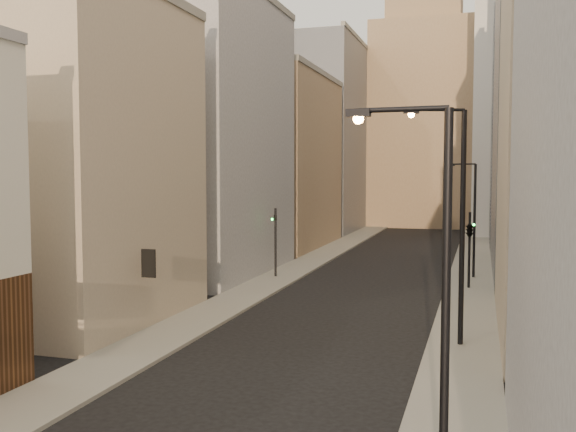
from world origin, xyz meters
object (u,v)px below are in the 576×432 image
object	(u,v)px
traffic_light_left	(275,228)
white_tower	(510,77)
streetlamp_near	(435,283)
streetlamp_far	(472,213)
clock_tower	(424,101)
traffic_light_right	(470,229)
streetlamp_mid	(456,212)

from	to	relation	value
traffic_light_left	white_tower	bearing A→B (deg)	-93.92
streetlamp_near	streetlamp_far	size ratio (longest dim) A/B	1.10
clock_tower	streetlamp_far	xyz separation A→B (m)	(7.49, -47.02, -12.97)
traffic_light_right	streetlamp_near	bearing A→B (deg)	88.01
clock_tower	streetlamp_mid	world-z (taller)	clock_tower
clock_tower	traffic_light_right	size ratio (longest dim) A/B	8.98
traffic_light_left	traffic_light_right	bearing A→B (deg)	-162.33
streetlamp_near	traffic_light_right	bearing A→B (deg)	92.62
white_tower	streetlamp_mid	size ratio (longest dim) A/B	4.06
streetlamp_far	traffic_light_left	xyz separation A→B (m)	(-13.30, -3.78, -1.06)
streetlamp_far	traffic_light_right	distance (m)	4.52
streetlamp_near	traffic_light_left	bearing A→B (deg)	117.41
streetlamp_near	streetlamp_mid	bearing A→B (deg)	93.45
streetlamp_mid	traffic_light_left	xyz separation A→B (m)	(-12.93, 14.98, -2.23)
clock_tower	streetlamp_far	size ratio (longest dim) A/B	5.50
clock_tower	streetlamp_mid	xyz separation A→B (m)	(7.13, -65.78, -11.80)
white_tower	traffic_light_left	xyz separation A→B (m)	(-16.81, -36.80, -15.01)
streetlamp_mid	clock_tower	bearing A→B (deg)	76.93
white_tower	traffic_light_right	world-z (taller)	white_tower
clock_tower	streetlamp_mid	size ratio (longest dim) A/B	4.40
streetlamp_far	streetlamp_near	bearing A→B (deg)	-69.62
clock_tower	streetlamp_near	size ratio (longest dim) A/B	5.01
clock_tower	traffic_light_right	xyz separation A→B (m)	(7.45, -51.49, -13.68)
streetlamp_far	traffic_light_left	bearing A→B (deg)	-143.26
streetlamp_far	traffic_light_left	size ratio (longest dim) A/B	1.63
traffic_light_right	traffic_light_left	bearing A→B (deg)	-4.45
white_tower	clock_tower	bearing A→B (deg)	128.16
white_tower	traffic_light_left	distance (m)	43.15
clock_tower	traffic_light_left	distance (m)	53.02
white_tower	streetlamp_near	bearing A→B (deg)	-93.31
streetlamp_far	traffic_light_right	bearing A→B (deg)	-69.64
traffic_light_right	streetlamp_far	bearing A→B (deg)	-92.02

